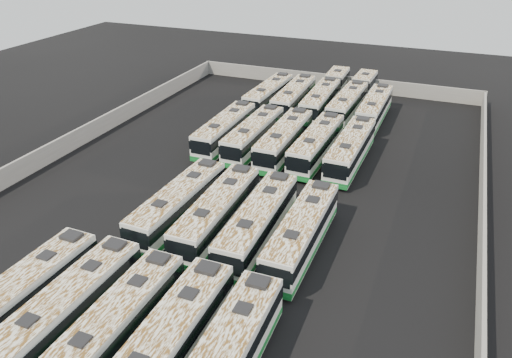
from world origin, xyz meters
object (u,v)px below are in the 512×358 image
bus_midback_far_left (225,130)px  bus_front_far_left (20,297)px  bus_front_left (66,310)px  bus_back_far_left (269,95)px  bus_front_right (167,345)px  bus_back_left (294,98)px  bus_midback_center (284,140)px  bus_back_center (326,94)px  bus_midback_right (316,144)px  bus_front_center (114,327)px  bus_midfront_left (179,204)px  bus_midfront_far_right (302,233)px  bus_back_far_right (374,108)px  bus_midfront_right (258,223)px  bus_midfront_center (217,212)px  bus_midback_left (254,135)px  bus_back_right (353,97)px  bus_midback_far_right (350,150)px

bus_midback_far_left → bus_front_far_left: bearing=-90.6°
bus_front_left → bus_back_far_left: bus_front_left is taller
bus_front_right → bus_back_left: size_ratio=1.01×
bus_midback_center → bus_back_center: (-0.04, 18.28, -0.06)m
bus_midback_right → bus_back_far_left: bus_midback_right is taller
bus_midback_right → bus_back_center: bus_midback_right is taller
bus_front_center → bus_back_center: size_ratio=0.64×
bus_front_right → bus_midback_right: bus_front_right is taller
bus_midfront_left → bus_back_left: bearing=91.2°
bus_midfront_far_right → bus_midback_right: bearing=102.3°
bus_midfront_far_right → bus_back_far_right: (-0.03, 31.80, -0.02)m
bus_midback_far_left → bus_midback_center: 7.55m
bus_back_center → bus_back_left: bearing=-137.3°
bus_front_right → bus_back_center: (-3.87, 49.95, -0.07)m
bus_midback_far_left → bus_back_center: 19.58m
bus_front_center → bus_midfront_left: bearing=105.0°
bus_midfront_right → bus_midback_right: 17.44m
bus_front_far_left → bus_front_right: size_ratio=0.96×
bus_midback_far_left → bus_back_center: bus_midback_far_left is taller
bus_front_center → bus_midfront_far_right: 16.23m
bus_midfront_center → bus_back_far_left: bus_midfront_center is taller
bus_front_left → bus_midback_far_left: bus_front_left is taller
bus_front_center → bus_back_left: (-3.76, 46.27, 0.05)m
bus_midback_left → bus_back_far_left: bus_midback_left is taller
bus_back_far_right → bus_midfront_right: bearing=-96.7°
bus_midback_center → bus_front_center: bearing=-90.4°
bus_midfront_far_right → bus_midback_center: 18.80m
bus_front_center → bus_midfront_far_right: bearing=62.3°
bus_midfront_right → bus_midback_far_left: bus_midfront_right is taller
bus_midback_left → bus_midfront_center: bearing=-77.3°
bus_back_right → bus_midfront_far_right: bearing=-82.6°
bus_midback_right → bus_back_center: (-3.78, 18.06, -0.02)m
bus_midfront_far_right → bus_midfront_left: bearing=179.0°
bus_front_center → bus_midfront_center: bearing=90.4°
bus_midfront_left → bus_midback_far_left: bus_midfront_left is taller
bus_front_center → bus_midfront_right: (3.76, 14.36, 0.06)m
bus_front_far_left → bus_back_left: size_ratio=0.97×
bus_midfront_right → bus_midback_far_left: 20.77m
bus_front_center → bus_midfront_center: size_ratio=0.97×
bus_front_left → bus_midfront_right: bus_midfront_right is taller
bus_midfront_left → bus_midback_left: 17.17m
bus_front_center → bus_back_far_left: size_ratio=0.99×
bus_midback_far_right → bus_back_far_left: bus_midback_far_right is taller
bus_midfront_right → bus_front_left: bearing=-119.3°
bus_back_center → bus_back_right: (3.94, -0.03, -0.01)m
bus_midfront_far_right → bus_midback_left: size_ratio=1.00×
bus_midfront_far_right → bus_midback_left: bearing=123.2°
bus_front_right → bus_back_right: size_ratio=0.67×
bus_midfront_left → bus_midfront_center: bus_midfront_center is taller
bus_midback_center → bus_back_left: bearing=103.8°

